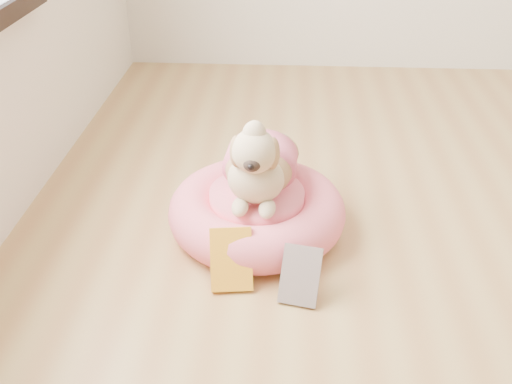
# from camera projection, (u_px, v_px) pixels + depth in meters

# --- Properties ---
(pet_bed) EXTENTS (0.59, 0.59, 0.15)m
(pet_bed) POSITION_uv_depth(u_px,v_px,m) (257.00, 211.00, 1.92)
(pet_bed) COLOR #F8617E
(pet_bed) RESTS_ON floor
(dog) EXTENTS (0.32, 0.44, 0.31)m
(dog) POSITION_uv_depth(u_px,v_px,m) (259.00, 149.00, 1.80)
(dog) COLOR brown
(dog) RESTS_ON pet_bed
(book_yellow) EXTENTS (0.14, 0.13, 0.17)m
(book_yellow) POSITION_uv_depth(u_px,v_px,m) (231.00, 259.00, 1.68)
(book_yellow) COLOR yellow
(book_yellow) RESTS_ON floor
(book_white) EXTENTS (0.13, 0.13, 0.15)m
(book_white) POSITION_uv_depth(u_px,v_px,m) (300.00, 275.00, 1.63)
(book_white) COLOR silver
(book_white) RESTS_ON floor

